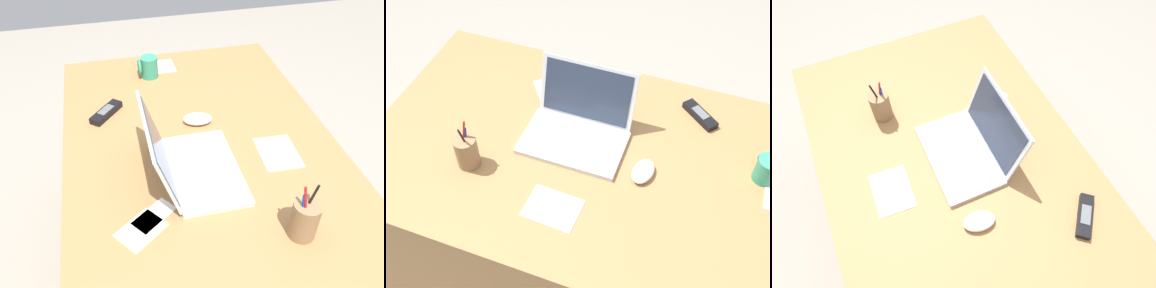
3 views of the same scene
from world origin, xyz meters
TOP-DOWN VIEW (x-y plane):
  - ground_plane at (0.00, 0.00)m, footprint 6.00×6.00m
  - desk at (0.00, 0.00)m, footprint 1.52×0.93m
  - laptop at (-0.06, 0.07)m, footprint 0.35×0.28m
  - computer_mouse at (0.20, -0.02)m, footprint 0.08×0.11m
  - coffee_mug_white at (0.57, 0.11)m, footprint 0.07×0.08m
  - cordless_phone at (0.32, 0.30)m, footprint 0.14×0.13m
  - pen_holder at (-0.35, -0.17)m, footprint 0.07×0.07m
  - paper_note_near_laptop at (0.64, 0.06)m, footprint 0.12×0.15m
  - paper_note_left at (-0.24, 0.25)m, footprint 0.15×0.16m
  - paper_note_right at (-0.03, -0.24)m, footprint 0.17×0.13m
  - paper_note_front at (-0.20, 0.21)m, footprint 0.13×0.14m

SIDE VIEW (x-z plane):
  - ground_plane at x=0.00m, z-range 0.00..0.00m
  - desk at x=0.00m, z-range 0.00..0.75m
  - paper_note_near_laptop at x=0.64m, z-range 0.75..0.75m
  - paper_note_left at x=-0.24m, z-range 0.75..0.75m
  - paper_note_right at x=-0.03m, z-range 0.75..0.75m
  - paper_note_front at x=-0.20m, z-range 0.75..0.75m
  - cordless_phone at x=0.32m, z-range 0.75..0.78m
  - computer_mouse at x=0.20m, z-range 0.75..0.78m
  - coffee_mug_white at x=0.57m, z-range 0.75..0.84m
  - laptop at x=-0.06m, z-range 0.68..0.91m
  - pen_holder at x=-0.35m, z-range 0.72..0.90m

